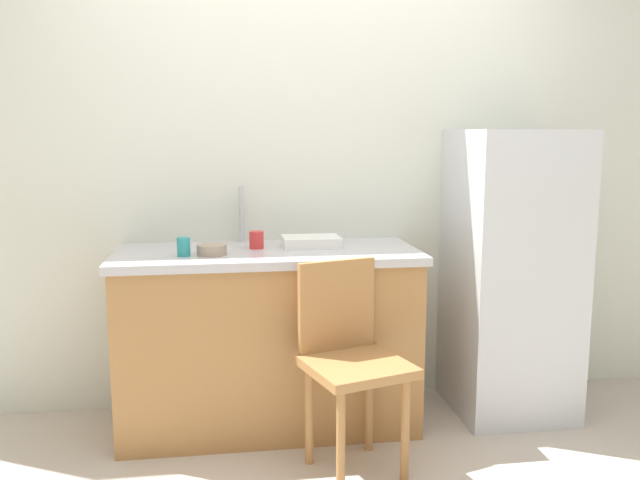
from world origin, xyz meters
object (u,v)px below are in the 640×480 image
object	(u,v)px
chair	(350,355)
cup_red	(256,240)
dish_tray	(312,242)
terracotta_bowl	(212,250)
refrigerator	(510,273)
cup_teal	(184,247)

from	to	relation	value
chair	cup_red	size ratio (longest dim) A/B	10.59
dish_tray	terracotta_bowl	distance (m)	0.51
refrigerator	cup_teal	bearing A→B (deg)	-176.22
dish_tray	cup_teal	distance (m)	0.64
chair	cup_red	bearing A→B (deg)	107.15
terracotta_bowl	cup_teal	distance (m)	0.13
dish_tray	terracotta_bowl	size ratio (longest dim) A/B	2.05
terracotta_bowl	cup_red	xyz separation A→B (m)	(0.21, 0.15, 0.02)
chair	refrigerator	bearing A→B (deg)	10.41
refrigerator	cup_red	distance (m)	1.31
terracotta_bowl	refrigerator	bearing A→B (deg)	3.68
refrigerator	chair	xyz separation A→B (m)	(-0.93, -0.48, -0.23)
refrigerator	cup_red	size ratio (longest dim) A/B	17.27
dish_tray	terracotta_bowl	xyz separation A→B (m)	(-0.49, -0.16, -0.00)
dish_tray	cup_red	bearing A→B (deg)	-177.34
terracotta_bowl	cup_red	size ratio (longest dim) A/B	1.63
dish_tray	cup_red	xyz separation A→B (m)	(-0.27, -0.01, 0.02)
refrigerator	cup_teal	world-z (taller)	refrigerator
cup_red	chair	bearing A→B (deg)	-55.86
refrigerator	chair	size ratio (longest dim) A/B	1.63
chair	dish_tray	xyz separation A→B (m)	(-0.09, 0.55, 0.41)
dish_tray	cup_red	distance (m)	0.28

